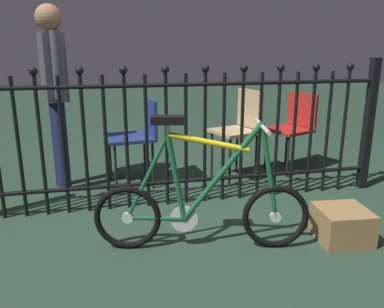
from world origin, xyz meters
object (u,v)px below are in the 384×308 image
object	(u,v)px
chair_navy	(138,132)
display_crate	(342,225)
chair_tan	(241,125)
bicycle	(201,204)
person_visitor	(54,83)
chair_red	(294,124)

from	to	relation	value
chair_navy	display_crate	size ratio (longest dim) A/B	2.43
chair_tan	display_crate	size ratio (longest dim) A/B	2.62
bicycle	display_crate	bearing A→B (deg)	-6.11
bicycle	person_visitor	xyz separation A→B (m)	(-0.98, 1.38, 0.66)
bicycle	person_visitor	size ratio (longest dim) A/B	0.85
chair_navy	person_visitor	bearing A→B (deg)	176.27
chair_navy	chair_red	bearing A→B (deg)	3.81
chair_tan	chair_red	bearing A→B (deg)	13.89
person_visitor	display_crate	distance (m)	2.59
bicycle	chair_navy	distance (m)	1.38
bicycle	chair_red	distance (m)	1.99
bicycle	chair_red	world-z (taller)	bicycle
chair_tan	chair_navy	xyz separation A→B (m)	(-0.99, 0.05, -0.03)
chair_tan	chair_navy	size ratio (longest dim) A/B	1.08
chair_tan	person_visitor	bearing A→B (deg)	176.75
chair_navy	display_crate	xyz separation A→B (m)	(1.24, -1.44, -0.40)
person_visitor	display_crate	bearing A→B (deg)	-37.28
chair_tan	chair_red	xyz separation A→B (m)	(0.64, 0.16, -0.05)
chair_tan	bicycle	bearing A→B (deg)	-118.98
bicycle	chair_tan	bearing A→B (deg)	61.02
bicycle	chair_tan	world-z (taller)	bicycle
chair_tan	chair_red	distance (m)	0.66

